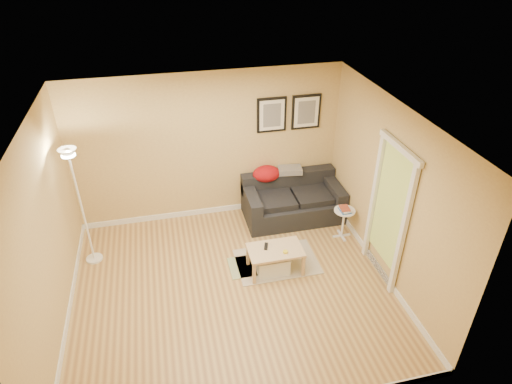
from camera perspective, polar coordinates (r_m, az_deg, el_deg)
floor at (r=6.51m, az=-3.09°, el=-12.38°), size 4.50×4.50×0.00m
ceiling at (r=5.05m, az=-3.93°, el=9.27°), size 4.50×4.50×0.00m
wall_back at (r=7.39m, az=-6.22°, el=5.72°), size 4.50×0.00×4.50m
wall_front at (r=4.22m, az=1.62°, el=-18.22°), size 4.50×0.00×4.50m
wall_left at (r=5.83m, az=-25.87°, el=-5.52°), size 0.00×4.00×4.00m
wall_right at (r=6.37m, az=16.88°, el=-0.18°), size 0.00×4.00×4.00m
baseboard_back at (r=8.01m, az=-5.70°, el=-2.36°), size 4.50×0.02×0.10m
baseboard_left at (r=6.61m, az=-23.20°, el=-14.21°), size 0.02×4.00×0.10m
baseboard_right at (r=7.08m, az=15.24°, el=-8.80°), size 0.02×4.00×0.10m
sofa at (r=7.71m, az=4.86°, el=-0.92°), size 1.70×0.90×0.75m
red_throw at (r=7.66m, az=1.37°, el=2.40°), size 0.48×0.36×0.28m
plaid_throw at (r=7.77m, az=4.43°, el=2.88°), size 0.45×0.32×0.10m
framed_print_left at (r=7.35m, az=2.06°, el=10.02°), size 0.50×0.04×0.60m
framed_print_right at (r=7.52m, az=6.55°, el=10.34°), size 0.50×0.04×0.60m
area_rug at (r=6.92m, az=2.74°, el=-9.04°), size 1.25×0.85×0.01m
green_runner at (r=6.85m, az=-0.53°, el=-9.54°), size 0.70×0.50×0.01m
coffee_table at (r=6.65m, az=2.50°, el=-8.82°), size 0.93×0.74×0.40m
remote_control at (r=6.56m, az=1.31°, el=-7.08°), size 0.10×0.17×0.02m
tape_roll at (r=6.46m, az=3.85°, el=-7.79°), size 0.07×0.07×0.03m
storage_bin at (r=6.66m, az=2.12°, el=-9.32°), size 0.49×0.36×0.30m
side_table at (r=7.41m, az=11.28°, el=-4.04°), size 0.35×0.35×0.53m
book_stack at (r=7.22m, az=11.53°, el=-2.21°), size 0.18×0.23×0.07m
floor_lamp at (r=6.89m, az=-21.68°, el=-2.34°), size 0.25×0.25×1.94m
doorway at (r=6.38m, az=16.72°, el=-3.03°), size 0.12×1.01×2.13m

